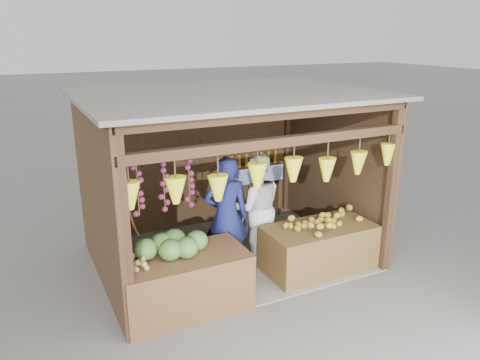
{
  "coord_description": "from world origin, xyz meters",
  "views": [
    {
      "loc": [
        -2.9,
        -6.25,
        3.48
      ],
      "look_at": [
        0.14,
        -0.1,
        1.31
      ],
      "focal_mm": 35.0,
      "sensor_mm": 36.0,
      "label": 1
    }
  ],
  "objects_px": {
    "woman_standing": "(256,208)",
    "vendor_seated": "(120,224)",
    "counter_right": "(318,248)",
    "counter_left": "(184,283)",
    "man_standing": "(226,216)"
  },
  "relations": [
    {
      "from": "counter_right",
      "to": "vendor_seated",
      "type": "bearing_deg",
      "value": 158.63
    },
    {
      "from": "woman_standing",
      "to": "vendor_seated",
      "type": "bearing_deg",
      "value": 5.66
    },
    {
      "from": "woman_standing",
      "to": "vendor_seated",
      "type": "relative_size",
      "value": 1.59
    },
    {
      "from": "man_standing",
      "to": "woman_standing",
      "type": "relative_size",
      "value": 1.05
    },
    {
      "from": "woman_standing",
      "to": "vendor_seated",
      "type": "height_order",
      "value": "woman_standing"
    },
    {
      "from": "counter_right",
      "to": "woman_standing",
      "type": "distance_m",
      "value": 1.13
    },
    {
      "from": "counter_right",
      "to": "man_standing",
      "type": "relative_size",
      "value": 0.92
    },
    {
      "from": "man_standing",
      "to": "vendor_seated",
      "type": "distance_m",
      "value": 1.54
    },
    {
      "from": "woman_standing",
      "to": "vendor_seated",
      "type": "xyz_separation_m",
      "value": [
        -2.06,
        0.31,
        -0.01
      ]
    },
    {
      "from": "counter_left",
      "to": "woman_standing",
      "type": "xyz_separation_m",
      "value": [
        1.53,
        0.87,
        0.49
      ]
    },
    {
      "from": "counter_left",
      "to": "man_standing",
      "type": "distance_m",
      "value": 1.25
    },
    {
      "from": "counter_left",
      "to": "woman_standing",
      "type": "relative_size",
      "value": 0.95
    },
    {
      "from": "counter_left",
      "to": "woman_standing",
      "type": "height_order",
      "value": "woman_standing"
    },
    {
      "from": "man_standing",
      "to": "counter_right",
      "type": "bearing_deg",
      "value": 171.74
    },
    {
      "from": "counter_left",
      "to": "counter_right",
      "type": "xyz_separation_m",
      "value": [
        2.2,
        0.12,
        -0.03
      ]
    }
  ]
}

